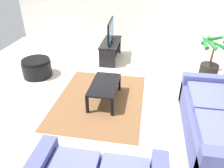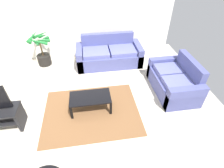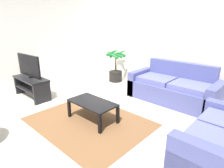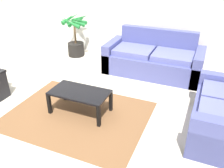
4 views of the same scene
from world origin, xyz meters
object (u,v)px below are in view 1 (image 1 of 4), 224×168
at_px(couch_main, 220,123).
at_px(potted_palm, 211,60).
at_px(ottoman, 37,68).
at_px(tv_stand, 111,48).
at_px(coffee_table, 104,86).
at_px(tv, 111,31).

height_order(couch_main, potted_palm, potted_palm).
relative_size(potted_palm, ottoman, 1.55).
bearing_deg(tv_stand, potted_palm, 75.49).
bearing_deg(potted_palm, coffee_table, -58.09).
bearing_deg(couch_main, ottoman, -111.28).
height_order(tv_stand, ottoman, tv_stand).
distance_m(couch_main, tv, 3.51).
distance_m(couch_main, coffee_table, 2.06).
height_order(tv, potted_palm, tv).
distance_m(couch_main, tv_stand, 3.47).
xyz_separation_m(coffee_table, potted_palm, (-1.37, 2.20, 0.12)).
bearing_deg(coffee_table, ottoman, -112.65).
relative_size(tv, potted_palm, 0.90).
bearing_deg(tv, tv_stand, -87.01).
bearing_deg(potted_palm, tv_stand, -104.51).
bearing_deg(couch_main, potted_palm, 172.74).
xyz_separation_m(tv, potted_palm, (0.63, 2.44, -0.36)).
bearing_deg(ottoman, couch_main, 68.72).
bearing_deg(potted_palm, tv, -104.53).
relative_size(coffee_table, ottoman, 1.38).
bearing_deg(couch_main, tv, -141.22).
height_order(coffee_table, ottoman, ottoman).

